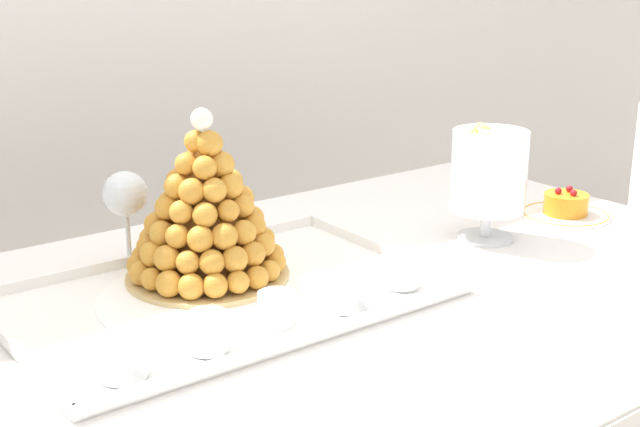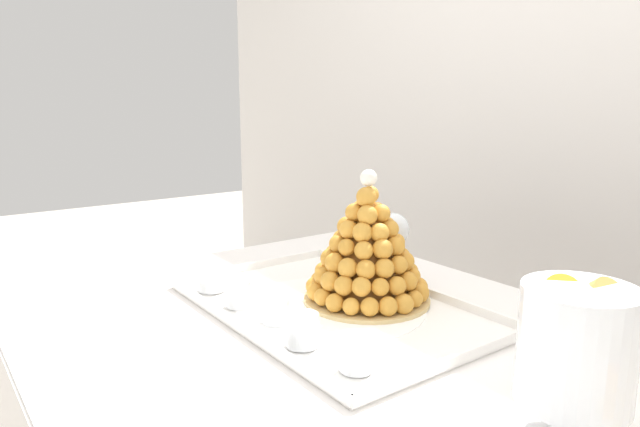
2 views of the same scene
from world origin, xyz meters
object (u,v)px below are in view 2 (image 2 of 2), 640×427
object	(u,v)px
serving_tray	(331,307)
dessert_cup_mid_right	(302,331)
dessert_cup_left	(212,280)
macaron_goblet	(576,348)
dessert_cup_mid_left	(238,294)
wine_glass	(393,231)
croquembouche	(367,251)
dessert_cup_right	(356,354)
dessert_cup_centre	(276,311)

from	to	relation	value
serving_tray	dessert_cup_mid_right	world-z (taller)	dessert_cup_mid_right
dessert_cup_left	macaron_goblet	xyz separation A→B (m)	(0.78, 0.11, 0.10)
dessert_cup_mid_left	wine_glass	size ratio (longest dim) A/B	0.32
croquembouche	wine_glass	size ratio (longest dim) A/B	1.66
wine_glass	macaron_goblet	bearing A→B (deg)	-23.54
dessert_cup_mid_right	macaron_goblet	distance (m)	0.45
dessert_cup_left	dessert_cup_mid_right	distance (m)	0.36
dessert_cup_right	dessert_cup_centre	bearing A→B (deg)	179.78
croquembouche	dessert_cup_centre	world-z (taller)	croquembouche
dessert_cup_mid_left	dessert_cup_centre	distance (m)	0.12
dessert_cup_centre	wine_glass	distance (m)	0.37
croquembouche	dessert_cup_right	world-z (taller)	croquembouche
serving_tray	croquembouche	xyz separation A→B (m)	(0.02, 0.08, 0.11)
serving_tray	dessert_cup_right	world-z (taller)	dessert_cup_right
macaron_goblet	dessert_cup_left	bearing A→B (deg)	-171.74
croquembouche	macaron_goblet	bearing A→B (deg)	-12.81
serving_tray	dessert_cup_left	size ratio (longest dim) A/B	10.62
dessert_cup_centre	macaron_goblet	xyz separation A→B (m)	(0.54, 0.10, 0.10)
macaron_goblet	wine_glass	size ratio (longest dim) A/B	1.31
croquembouche	dessert_cup_mid_left	world-z (taller)	croquembouche
dessert_cup_left	dessert_cup_centre	bearing A→B (deg)	3.65
dessert_cup_mid_left	wine_glass	bearing A→B (deg)	80.71
croquembouche	dessert_cup_left	bearing A→B (deg)	-137.60
wine_glass	dessert_cup_mid_left	bearing A→B (deg)	-99.29
croquembouche	dessert_cup_centre	xyz separation A→B (m)	(-0.01, -0.22, -0.09)
macaron_goblet	wine_glass	world-z (taller)	macaron_goblet
dessert_cup_centre	dessert_cup_mid_right	bearing A→B (deg)	-8.85
serving_tray	dessert_cup_mid_left	world-z (taller)	dessert_cup_mid_left
macaron_goblet	dessert_cup_mid_right	bearing A→B (deg)	-164.70
dessert_cup_mid_left	dessert_cup_mid_right	distance (m)	0.23
dessert_cup_left	dessert_cup_mid_right	bearing A→B (deg)	-0.39
dessert_cup_right	wine_glass	size ratio (longest dim) A/B	0.34
serving_tray	dessert_cup_mid_left	xyz separation A→B (m)	(-0.11, -0.15, 0.03)
dessert_cup_centre	dessert_cup_right	distance (m)	0.24
dessert_cup_mid_left	dessert_cup_right	bearing A→B (deg)	2.23
dessert_cup_mid_left	wine_glass	world-z (taller)	wine_glass
serving_tray	dessert_cup_left	bearing A→B (deg)	-147.31
croquembouche	dessert_cup_centre	distance (m)	0.23
dessert_cup_mid_left	croquembouche	bearing A→B (deg)	60.31
dessert_cup_mid_left	macaron_goblet	world-z (taller)	macaron_goblet
dessert_cup_left	dessert_cup_centre	distance (m)	0.24
croquembouche	wine_glass	xyz separation A→B (m)	(-0.07, 0.14, 0.01)
dessert_cup_mid_right	wine_glass	bearing A→B (deg)	114.88
macaron_goblet	wine_glass	bearing A→B (deg)	156.46
dessert_cup_right	macaron_goblet	world-z (taller)	macaron_goblet
croquembouche	macaron_goblet	world-z (taller)	croquembouche
croquembouche	dessert_cup_mid_left	bearing A→B (deg)	-119.69
dessert_cup_mid_left	dessert_cup_centre	world-z (taller)	dessert_cup_mid_left
serving_tray	dessert_cup_left	distance (m)	0.28
serving_tray	croquembouche	bearing A→B (deg)	77.36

